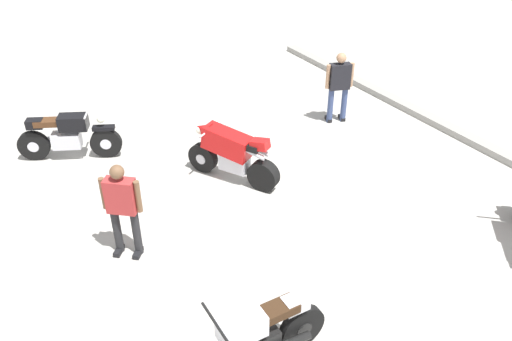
{
  "coord_description": "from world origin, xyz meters",
  "views": [
    {
      "loc": [
        5.86,
        -4.67,
        5.71
      ],
      "look_at": [
        -0.7,
        -0.59,
        0.75
      ],
      "focal_mm": 37.13,
      "sensor_mm": 36.0,
      "label": 1
    }
  ],
  "objects_px": {
    "motorcycle_silver_cruiser": "(254,339)",
    "person_in_black_shirt": "(339,84)",
    "motorcycle_black_cruiser": "(68,136)",
    "person_in_red_shirt": "(122,205)",
    "motorcycle_red_sportbike": "(231,153)"
  },
  "relations": [
    {
      "from": "motorcycle_silver_cruiser",
      "to": "person_in_red_shirt",
      "type": "height_order",
      "value": "person_in_red_shirt"
    },
    {
      "from": "motorcycle_red_sportbike",
      "to": "person_in_black_shirt",
      "type": "height_order",
      "value": "person_in_black_shirt"
    },
    {
      "from": "motorcycle_silver_cruiser",
      "to": "person_in_black_shirt",
      "type": "height_order",
      "value": "person_in_black_shirt"
    },
    {
      "from": "motorcycle_black_cruiser",
      "to": "person_in_black_shirt",
      "type": "relative_size",
      "value": 1.15
    },
    {
      "from": "motorcycle_black_cruiser",
      "to": "motorcycle_silver_cruiser",
      "type": "height_order",
      "value": "same"
    },
    {
      "from": "person_in_black_shirt",
      "to": "motorcycle_silver_cruiser",
      "type": "bearing_deg",
      "value": 152.85
    },
    {
      "from": "motorcycle_silver_cruiser",
      "to": "person_in_black_shirt",
      "type": "distance_m",
      "value": 7.01
    },
    {
      "from": "person_in_red_shirt",
      "to": "motorcycle_silver_cruiser",
      "type": "bearing_deg",
      "value": 51.85
    },
    {
      "from": "motorcycle_black_cruiser",
      "to": "person_in_red_shirt",
      "type": "relative_size",
      "value": 1.17
    },
    {
      "from": "motorcycle_red_sportbike",
      "to": "person_in_red_shirt",
      "type": "bearing_deg",
      "value": 82.03
    },
    {
      "from": "motorcycle_silver_cruiser",
      "to": "person_in_black_shirt",
      "type": "xyz_separation_m",
      "value": [
        -4.73,
        5.16,
        0.42
      ]
    },
    {
      "from": "motorcycle_red_sportbike",
      "to": "person_in_black_shirt",
      "type": "xyz_separation_m",
      "value": [
        -0.86,
        3.28,
        0.35
      ]
    },
    {
      "from": "motorcycle_silver_cruiser",
      "to": "person_in_black_shirt",
      "type": "bearing_deg",
      "value": -135.56
    },
    {
      "from": "motorcycle_red_sportbike",
      "to": "person_in_red_shirt",
      "type": "height_order",
      "value": "person_in_red_shirt"
    },
    {
      "from": "motorcycle_silver_cruiser",
      "to": "person_in_black_shirt",
      "type": "relative_size",
      "value": 1.26
    }
  ]
}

